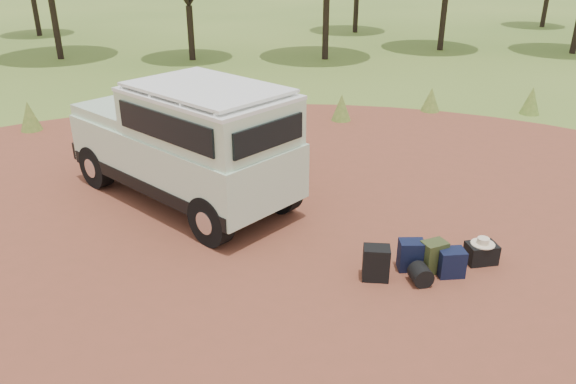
{
  "coord_description": "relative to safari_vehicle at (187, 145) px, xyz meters",
  "views": [
    {
      "loc": [
        -0.19,
        -7.72,
        5.03
      ],
      "look_at": [
        0.68,
        1.13,
        1.0
      ],
      "focal_mm": 35.0,
      "sensor_mm": 36.0,
      "label": 1
    }
  ],
  "objects": [
    {
      "name": "ground",
      "position": [
        1.18,
        -3.1,
        -1.24
      ],
      "size": [
        140.0,
        140.0,
        0.0
      ],
      "primitive_type": "plane",
      "color": "#527529",
      "rests_on": "ground"
    },
    {
      "name": "dirt_clearing",
      "position": [
        1.18,
        -3.1,
        -1.23
      ],
      "size": [
        23.0,
        23.0,
        0.01
      ],
      "primitive_type": "cylinder",
      "color": "brown",
      "rests_on": "ground"
    },
    {
      "name": "grass_fringe",
      "position": [
        1.29,
        5.57,
        -0.83
      ],
      "size": [
        36.6,
        1.6,
        0.9
      ],
      "color": "#527529",
      "rests_on": "ground"
    },
    {
      "name": "safari_vehicle",
      "position": [
        0.0,
        0.0,
        0.0
      ],
      "size": [
        5.02,
        5.25,
        2.56
      ],
      "rotation": [
        0.0,
        0.0,
        -0.84
      ],
      "color": "silver",
      "rests_on": "ground"
    },
    {
      "name": "backpack_black",
      "position": [
        3.14,
        -3.3,
        -0.95
      ],
      "size": [
        0.47,
        0.39,
        0.58
      ],
      "primitive_type": "cube",
      "rotation": [
        0.0,
        0.0,
        -0.2
      ],
      "color": "black",
      "rests_on": "ground"
    },
    {
      "name": "backpack_navy",
      "position": [
        3.78,
        -3.07,
        -0.97
      ],
      "size": [
        0.43,
        0.32,
        0.53
      ],
      "primitive_type": "cube",
      "rotation": [
        0.0,
        0.0,
        -0.09
      ],
      "color": "black",
      "rests_on": "ground"
    },
    {
      "name": "backpack_olive",
      "position": [
        4.14,
        -3.16,
        -0.96
      ],
      "size": [
        0.46,
        0.39,
        0.54
      ],
      "primitive_type": "cube",
      "rotation": [
        0.0,
        0.0,
        0.32
      ],
      "color": "#3E4921",
      "rests_on": "ground"
    },
    {
      "name": "duffel_navy",
      "position": [
        4.38,
        -3.31,
        -1.0
      ],
      "size": [
        0.42,
        0.32,
        0.47
      ],
      "primitive_type": "cube",
      "rotation": [
        0.0,
        0.0,
        0.01
      ],
      "color": "black",
      "rests_on": "ground"
    },
    {
      "name": "hard_case",
      "position": [
        5.04,
        -2.98,
        -1.06
      ],
      "size": [
        0.52,
        0.39,
        0.35
      ],
      "primitive_type": "cube",
      "rotation": [
        0.0,
        0.0,
        0.08
      ],
      "color": "black",
      "rests_on": "ground"
    },
    {
      "name": "stuff_sack",
      "position": [
        3.82,
        -3.51,
        -1.07
      ],
      "size": [
        0.36,
        0.36,
        0.33
      ],
      "primitive_type": "cylinder",
      "rotation": [
        1.57,
        0.0,
        0.08
      ],
      "color": "black",
      "rests_on": "ground"
    },
    {
      "name": "safari_hat",
      "position": [
        5.04,
        -2.98,
        -0.84
      ],
      "size": [
        0.4,
        0.4,
        0.12
      ],
      "color": "beige",
      "rests_on": "hard_case"
    }
  ]
}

